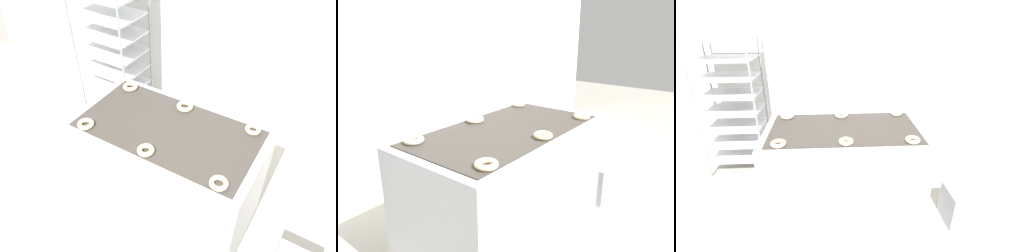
% 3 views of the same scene
% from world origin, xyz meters
% --- Properties ---
extents(wall_back, '(8.00, 0.05, 2.80)m').
position_xyz_m(wall_back, '(0.00, 2.12, 1.40)').
color(wall_back, white).
rests_on(wall_back, ground_plane).
extents(fryer_machine, '(1.44, 0.79, 0.98)m').
position_xyz_m(fryer_machine, '(0.00, 0.65, 0.49)').
color(fryer_machine, '#B7BABF').
rests_on(fryer_machine, ground_plane).
extents(baking_rack_cart, '(0.69, 0.54, 1.79)m').
position_xyz_m(baking_rack_cart, '(-1.32, 1.63, 0.91)').
color(baking_rack_cart, gray).
rests_on(baking_rack_cart, ground_plane).
extents(donut_near_left, '(0.12, 0.12, 0.03)m').
position_xyz_m(donut_near_left, '(-0.54, 0.35, 0.99)').
color(donut_near_left, beige).
rests_on(donut_near_left, fryer_machine).
extents(donut_near_center, '(0.12, 0.12, 0.03)m').
position_xyz_m(donut_near_center, '(0.00, 0.36, 1.00)').
color(donut_near_center, beige).
rests_on(donut_near_center, fryer_machine).
extents(donut_near_right, '(0.12, 0.12, 0.03)m').
position_xyz_m(donut_near_right, '(0.55, 0.35, 0.99)').
color(donut_near_right, beige).
rests_on(donut_near_right, fryer_machine).
extents(donut_far_left, '(0.13, 0.13, 0.03)m').
position_xyz_m(donut_far_left, '(-0.55, 0.92, 1.00)').
color(donut_far_left, beige).
rests_on(donut_far_left, fryer_machine).
extents(donut_far_center, '(0.13, 0.13, 0.03)m').
position_xyz_m(donut_far_center, '(-0.01, 0.93, 1.00)').
color(donut_far_center, beige).
rests_on(donut_far_center, fryer_machine).
extents(donut_far_right, '(0.11, 0.11, 0.03)m').
position_xyz_m(donut_far_right, '(0.55, 0.94, 0.99)').
color(donut_far_right, beige).
rests_on(donut_far_right, fryer_machine).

